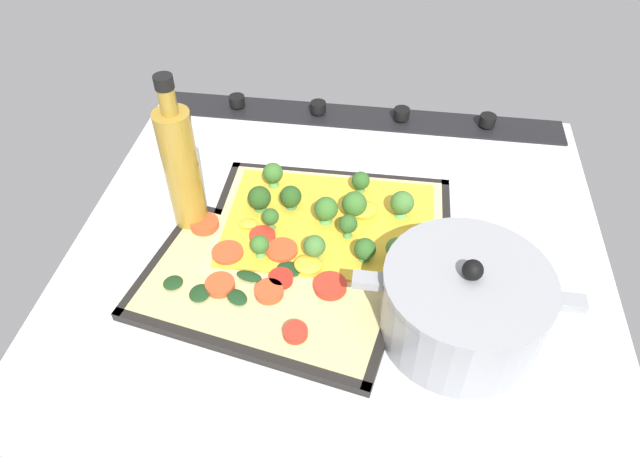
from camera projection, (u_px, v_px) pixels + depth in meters
ground_plane at (338, 252)px, 83.71cm from camera, size 74.28×70.49×3.00cm
stove_control_panel at (359, 116)px, 104.73cm from camera, size 71.31×7.00×2.60cm
baking_tray_front at (330, 230)px, 84.12cm from camera, size 34.40×25.35×1.30cm
broccoli_pizza at (329, 222)px, 82.96cm from camera, size 31.98×22.93×5.59cm
baking_tray_back at (269, 288)px, 76.44cm from camera, size 36.66×27.63×1.30cm
veggie_pizza_back at (266, 281)px, 76.23cm from camera, size 33.85×24.82×1.90cm
cooking_pot at (463, 305)px, 68.70cm from camera, size 26.34×19.52×12.26cm
oil_bottle at (182, 170)px, 78.27cm from camera, size 4.75×4.75×24.26cm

